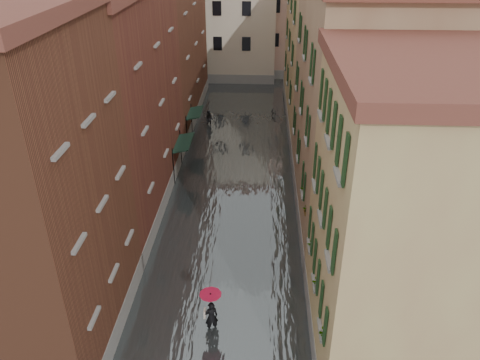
# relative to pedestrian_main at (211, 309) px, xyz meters

# --- Properties ---
(ground) EXTENTS (120.00, 120.00, 0.00)m
(ground) POSITION_rel_pedestrian_main_xyz_m (0.20, 1.59, -1.25)
(ground) COLOR #5E5E60
(ground) RESTS_ON ground
(floodwater) EXTENTS (10.00, 60.00, 0.20)m
(floodwater) POSITION_rel_pedestrian_main_xyz_m (0.20, 14.59, -1.15)
(floodwater) COLOR #43494A
(floodwater) RESTS_ON ground
(building_left_near) EXTENTS (6.00, 8.00, 13.00)m
(building_left_near) POSITION_rel_pedestrian_main_xyz_m (-6.80, -0.41, 5.25)
(building_left_near) COLOR brown
(building_left_near) RESTS_ON ground
(building_left_mid) EXTENTS (6.00, 14.00, 12.50)m
(building_left_mid) POSITION_rel_pedestrian_main_xyz_m (-6.80, 10.59, 5.00)
(building_left_mid) COLOR #5D2D1D
(building_left_mid) RESTS_ON ground
(building_left_far) EXTENTS (6.00, 16.00, 14.00)m
(building_left_far) POSITION_rel_pedestrian_main_xyz_m (-6.80, 25.59, 5.75)
(building_left_far) COLOR brown
(building_left_far) RESTS_ON ground
(building_right_near) EXTENTS (6.00, 8.00, 11.50)m
(building_right_near) POSITION_rel_pedestrian_main_xyz_m (7.20, -0.41, 4.50)
(building_right_near) COLOR #A57E55
(building_right_near) RESTS_ON ground
(building_right_mid) EXTENTS (6.00, 14.00, 13.00)m
(building_right_mid) POSITION_rel_pedestrian_main_xyz_m (7.20, 10.59, 5.25)
(building_right_mid) COLOR #9D805F
(building_right_mid) RESTS_ON ground
(building_right_far) EXTENTS (6.00, 16.00, 11.50)m
(building_right_far) POSITION_rel_pedestrian_main_xyz_m (7.20, 25.59, 4.50)
(building_right_far) COLOR #A57E55
(building_right_far) RESTS_ON ground
(building_end_cream) EXTENTS (12.00, 9.00, 13.00)m
(building_end_cream) POSITION_rel_pedestrian_main_xyz_m (-2.80, 39.59, 5.25)
(building_end_cream) COLOR beige
(building_end_cream) RESTS_ON ground
(building_end_pink) EXTENTS (10.00, 9.00, 12.00)m
(building_end_pink) POSITION_rel_pedestrian_main_xyz_m (6.20, 41.59, 4.75)
(building_end_pink) COLOR tan
(building_end_pink) RESTS_ON ground
(awning_near) EXTENTS (1.09, 3.08, 2.80)m
(awning_near) POSITION_rel_pedestrian_main_xyz_m (-3.29, 14.05, 1.22)
(awning_near) COLOR black
(awning_near) RESTS_ON ground
(awning_far) EXTENTS (1.09, 2.77, 2.80)m
(awning_far) POSITION_rel_pedestrian_main_xyz_m (-3.29, 19.74, 1.21)
(awning_far) COLOR black
(awning_far) RESTS_ON ground
(window_planters) EXTENTS (0.59, 10.69, 0.84)m
(window_planters) POSITION_rel_pedestrian_main_xyz_m (4.32, 2.02, 2.26)
(window_planters) COLOR brown
(window_planters) RESTS_ON ground
(pedestrian_main) EXTENTS (0.93, 0.93, 2.06)m
(pedestrian_main) POSITION_rel_pedestrian_main_xyz_m (0.00, 0.00, 0.00)
(pedestrian_main) COLOR black
(pedestrian_main) RESTS_ON ground
(pedestrian_far) EXTENTS (0.88, 0.78, 1.50)m
(pedestrian_far) POSITION_rel_pedestrian_main_xyz_m (-2.54, 22.99, -0.51)
(pedestrian_far) COLOR black
(pedestrian_far) RESTS_ON ground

